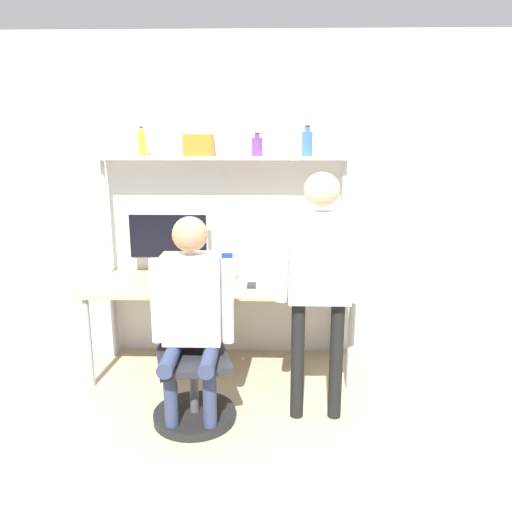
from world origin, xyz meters
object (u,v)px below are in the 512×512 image
(person_seated, at_px, (191,305))
(storage_box, at_px, (199,145))
(laptop, at_px, (214,276))
(office_chair, at_px, (193,379))
(bottle_purple, at_px, (257,146))
(bottle_amber, at_px, (142,144))
(bottle_blue, at_px, (307,143))
(monitor, at_px, (168,239))
(cell_phone, at_px, (252,285))
(person_standing, at_px, (320,267))

(person_seated, distance_m, storage_box, 1.42)
(laptop, distance_m, storage_box, 1.05)
(office_chair, bearing_deg, bottle_purple, 66.91)
(bottle_amber, distance_m, bottle_blue, 1.32)
(monitor, height_order, storage_box, storage_box)
(bottle_amber, distance_m, storage_box, 0.45)
(cell_phone, relative_size, bottle_amber, 0.65)
(monitor, xyz_separation_m, office_chair, (0.33, -0.95, -0.77))
(monitor, bearing_deg, person_standing, -38.72)
(laptop, relative_size, bottle_amber, 1.40)
(bottle_amber, relative_size, storage_box, 1.02)
(person_standing, height_order, bottle_amber, bottle_amber)
(bottle_amber, bearing_deg, laptop, -28.93)
(office_chair, relative_size, bottle_blue, 3.82)
(person_seated, relative_size, bottle_blue, 5.82)
(bottle_purple, height_order, bottle_blue, bottle_blue)
(bottle_purple, bearing_deg, storage_box, 180.00)
(bottle_blue, height_order, storage_box, bottle_blue)
(bottle_purple, relative_size, bottle_blue, 0.76)
(laptop, distance_m, office_chair, 0.84)
(laptop, bearing_deg, bottle_blue, 24.39)
(laptop, xyz_separation_m, bottle_blue, (0.72, 0.33, 1.01))
(person_standing, bearing_deg, bottle_amber, 144.86)
(laptop, xyz_separation_m, person_seated, (-0.07, -0.69, -0.00))
(laptop, xyz_separation_m, bottle_amber, (-0.59, 0.33, 1.00))
(office_chair, height_order, person_standing, person_standing)
(laptop, height_order, person_seated, person_seated)
(cell_phone, distance_m, person_standing, 0.82)
(office_chair, height_order, bottle_blue, bottle_blue)
(cell_phone, bearing_deg, bottle_blue, 38.66)
(monitor, distance_m, person_standing, 1.49)
(monitor, xyz_separation_m, bottle_purple, (0.74, 0.01, 0.75))
(laptop, bearing_deg, storage_box, 113.07)
(office_chair, bearing_deg, storage_box, 93.23)
(laptop, height_order, cell_phone, laptop)
(monitor, distance_m, bottle_amber, 0.79)
(person_seated, relative_size, bottle_purple, 7.63)
(cell_phone, height_order, bottle_amber, bottle_amber)
(cell_phone, height_order, office_chair, office_chair)
(cell_phone, height_order, storage_box, storage_box)
(bottle_purple, xyz_separation_m, bottle_blue, (0.40, 0.00, 0.02))
(monitor, height_order, bottle_blue, bottle_blue)
(office_chair, distance_m, person_seated, 0.54)
(bottle_amber, bearing_deg, bottle_blue, 0.00)
(cell_phone, bearing_deg, bottle_amber, 158.73)
(laptop, bearing_deg, bottle_amber, 151.07)
(bottle_purple, xyz_separation_m, bottle_amber, (-0.92, -0.00, 0.02))
(bottle_blue, bearing_deg, bottle_purple, 180.00)
(bottle_purple, xyz_separation_m, storage_box, (-0.47, 0.00, 0.01))
(office_chair, bearing_deg, monitor, 108.86)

